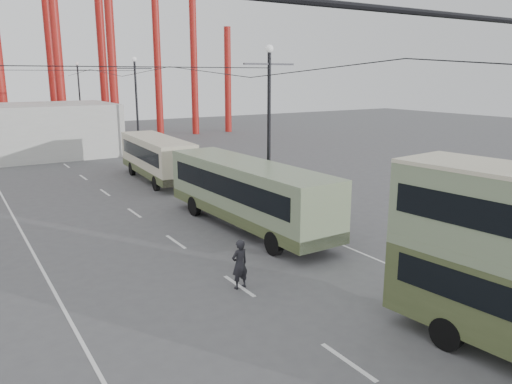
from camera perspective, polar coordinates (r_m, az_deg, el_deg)
road_markings at (r=27.45m, az=-11.92°, el=-3.41°), size 12.52×120.00×0.01m
lamp_post_mid at (r=27.89m, az=1.48°, el=6.95°), size 3.20×0.44×9.32m
lamp_post_far at (r=47.73m, az=-13.45°, el=9.22°), size 3.20×0.44×9.32m
lamp_post_distant at (r=68.90m, az=-19.48°, el=9.97°), size 3.20×0.44×9.32m
single_decker_green at (r=25.46m, az=-0.97°, el=0.04°), size 3.11×12.13×3.41m
single_decker_cream at (r=37.89m, az=-11.26°, el=3.99°), size 3.22×10.46×3.21m
pedestrian at (r=18.57m, az=-1.88°, el=-8.24°), size 0.73×0.52×1.88m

